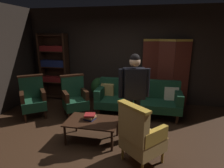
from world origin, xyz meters
TOP-DOWN VIEW (x-y plane):
  - ground_plane at (0.00, 0.00)m, footprint 10.00×10.00m
  - back_wall at (0.00, 2.45)m, footprint 7.20×0.10m
  - folding_screen at (1.24, 2.24)m, footprint 1.31×0.20m
  - bookshelf at (-2.15, 2.20)m, footprint 0.90×0.32m
  - velvet_couch at (0.55, 1.45)m, footprint 2.12×0.78m
  - coffee_table at (-0.22, -0.02)m, footprint 1.00×0.64m
  - armchair_gilt_accent at (0.73, -0.50)m, footprint 0.82×0.82m
  - armchair_wing_left at (-2.02, 0.76)m, footprint 0.81×0.81m
  - armchair_wing_right at (-1.01, 1.02)m, footprint 0.81×0.81m
  - standing_figure at (0.55, 0.19)m, footprint 0.56×0.33m
  - potted_plant at (-0.64, 1.99)m, footprint 0.49×0.49m
  - book_navy_cloth at (-0.28, 0.03)m, footprint 0.22×0.21m
  - book_tan_leather at (-0.28, 0.03)m, footprint 0.24×0.24m
  - book_red_leather at (-0.28, 0.03)m, footprint 0.23×0.22m

SIDE VIEW (x-z plane):
  - ground_plane at x=0.00m, z-range 0.00..0.00m
  - coffee_table at x=-0.22m, z-range 0.16..0.58m
  - book_navy_cloth at x=-0.28m, z-range 0.42..0.46m
  - potted_plant at x=-0.64m, z-range 0.06..0.85m
  - velvet_couch at x=0.55m, z-range 0.01..0.89m
  - book_tan_leather at x=-0.28m, z-range 0.46..0.49m
  - armchair_gilt_accent at x=0.73m, z-range -0.03..1.01m
  - armchair_wing_left at x=-2.02m, z-range -0.03..1.01m
  - armchair_wing_right at x=-1.01m, z-range -0.03..1.01m
  - book_red_leather at x=-0.28m, z-range 0.49..0.53m
  - folding_screen at x=1.24m, z-range 0.04..1.94m
  - standing_figure at x=0.55m, z-range 0.17..1.88m
  - bookshelf at x=-2.15m, z-range 0.04..2.09m
  - back_wall at x=0.00m, z-range 0.00..2.80m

